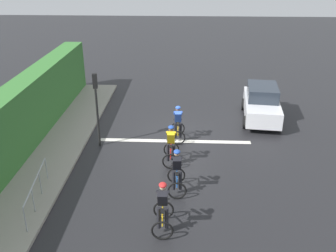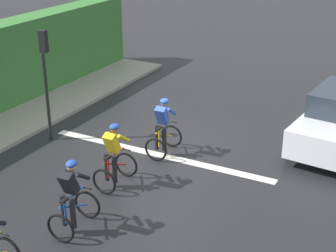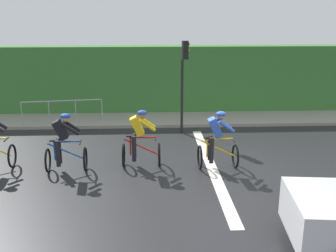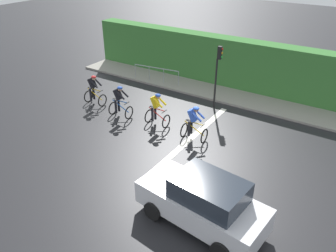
% 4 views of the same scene
% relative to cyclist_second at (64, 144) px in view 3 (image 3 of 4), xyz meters
% --- Properties ---
extents(ground_plane, '(80.00, 80.00, 0.00)m').
position_rel_cyclist_second_xyz_m(ground_plane, '(0.17, -4.60, -0.80)').
color(ground_plane, black).
extents(sidewalk_kerb, '(2.80, 18.73, 0.12)m').
position_rel_cyclist_second_xyz_m(sidewalk_kerb, '(5.63, -2.60, -0.74)').
color(sidewalk_kerb, gray).
rests_on(sidewalk_kerb, ground).
extents(stone_wall_low, '(0.44, 18.73, 0.53)m').
position_rel_cyclist_second_xyz_m(stone_wall_low, '(6.53, -2.60, -0.53)').
color(stone_wall_low, tan).
rests_on(stone_wall_low, ground).
extents(hedge_wall, '(1.10, 18.73, 2.93)m').
position_rel_cyclist_second_xyz_m(hedge_wall, '(6.83, -2.60, 0.67)').
color(hedge_wall, '#387533').
rests_on(hedge_wall, ground).
extents(road_marking_stop_line, '(7.00, 0.30, 0.01)m').
position_rel_cyclist_second_xyz_m(road_marking_stop_line, '(0.17, -4.11, -0.79)').
color(road_marking_stop_line, silver).
rests_on(road_marking_stop_line, ground).
extents(cyclist_second, '(0.74, 1.11, 1.66)m').
position_rel_cyclist_second_xyz_m(cyclist_second, '(0.00, 0.00, 0.00)').
color(cyclist_second, black).
rests_on(cyclist_second, ground).
extents(cyclist_mid, '(0.68, 1.08, 1.66)m').
position_rel_cyclist_second_xyz_m(cyclist_mid, '(0.29, -2.07, 0.00)').
color(cyclist_mid, black).
rests_on(cyclist_mid, ground).
extents(cyclist_fourth, '(0.72, 1.10, 1.66)m').
position_rel_cyclist_second_xyz_m(cyclist_fourth, '(0.05, -4.23, 0.00)').
color(cyclist_fourth, black).
rests_on(cyclist_fourth, ground).
extents(traffic_light_near_crossing, '(0.23, 0.31, 3.34)m').
position_rel_cyclist_second_xyz_m(traffic_light_near_crossing, '(3.58, -3.59, 1.43)').
color(traffic_light_near_crossing, black).
rests_on(traffic_light_near_crossing, ground).
extents(pedestrian_railing_kerbside, '(0.43, 3.06, 1.03)m').
position_rel_cyclist_second_xyz_m(pedestrian_railing_kerbside, '(4.73, 1.04, -0.03)').
color(pedestrian_railing_kerbside, '#999EA3').
rests_on(pedestrian_railing_kerbside, ground).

